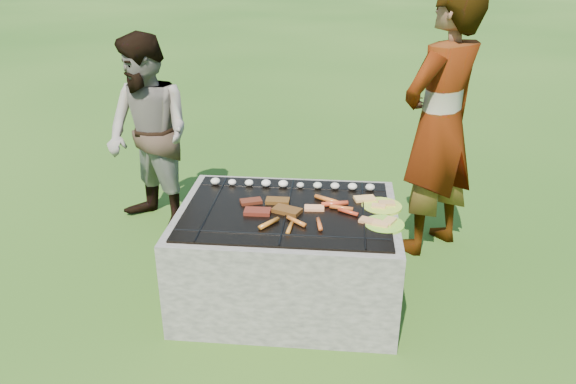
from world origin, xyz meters
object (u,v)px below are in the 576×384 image
at_px(fire_pit, 287,257).
at_px(plate_near, 384,224).
at_px(cook, 440,125).
at_px(bystander, 149,136).
at_px(plate_far, 382,206).

xyz_separation_m(fire_pit, plate_near, (0.56, -0.14, 0.33)).
bearing_deg(cook, plate_near, 22.16).
height_order(fire_pit, bystander, bystander).
relative_size(plate_far, cook, 0.14).
relative_size(fire_pit, cook, 0.70).
distance_m(fire_pit, plate_far, 0.66).
xyz_separation_m(fire_pit, cook, (0.96, 0.75, 0.65)).
distance_m(plate_far, bystander, 1.85).
bearing_deg(plate_far, plate_near, -90.16).
bearing_deg(bystander, plate_far, 8.92).
relative_size(fire_pit, plate_far, 4.90).
relative_size(plate_far, bystander, 0.18).
distance_m(fire_pit, cook, 1.38).
xyz_separation_m(fire_pit, plate_far, (0.56, 0.10, 0.33)).
distance_m(fire_pit, bystander, 1.49).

